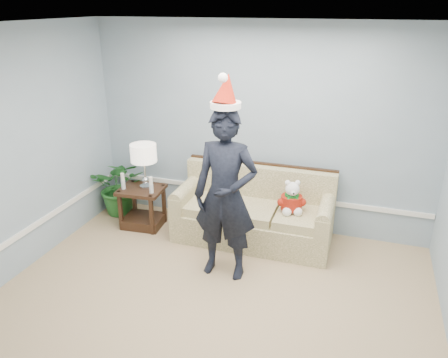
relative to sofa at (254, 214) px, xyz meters
name	(u,v)px	position (x,y,z in m)	size (l,w,h in m)	color
room_shell	(181,210)	(-0.07, -2.08, 1.02)	(4.54, 5.04, 2.74)	tan
wainscot_trim	(133,223)	(-1.25, -0.91, 0.12)	(4.49, 4.99, 0.06)	white
sofa	(254,214)	(0.00, 0.00, 0.00)	(1.98, 0.86, 0.93)	brown
side_table	(143,211)	(-1.53, -0.17, -0.11)	(0.62, 0.53, 0.56)	#362213
table_lamp	(144,155)	(-1.48, -0.13, 0.69)	(0.34, 0.34, 0.61)	silver
candle_pair	(137,184)	(-1.53, -0.26, 0.33)	(0.47, 0.06, 0.22)	silver
houseplant	(121,186)	(-2.01, 0.09, 0.09)	(0.76, 0.66, 0.84)	#216124
man	(225,196)	(-0.10, -0.88, 0.63)	(0.70, 0.46, 1.92)	black
santa_hat	(226,92)	(-0.10, -0.86, 1.73)	(0.35, 0.39, 0.37)	white
teddy_bear	(291,201)	(0.48, -0.09, 0.31)	(0.33, 0.33, 0.42)	white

